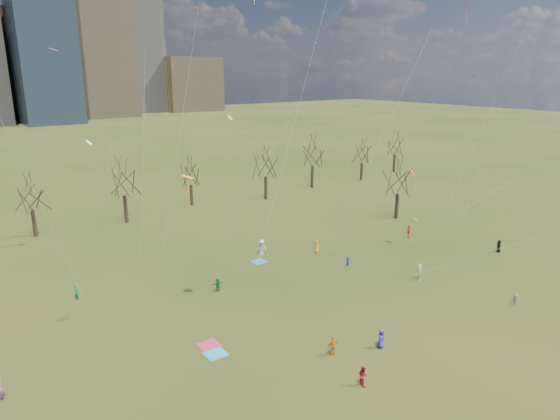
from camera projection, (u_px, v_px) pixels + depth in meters
ground at (358, 312)px, 45.55m from camera, size 500.00×500.00×0.00m
bare_tree_row at (177, 178)px, 72.64m from camera, size 113.04×29.80×9.50m
blanket_teal at (216, 354)px, 38.82m from camera, size 1.60×1.50×0.03m
blanket_navy at (259, 262)px, 57.53m from camera, size 1.60×1.50×0.03m
blanket_crimson at (209, 345)px, 40.08m from camera, size 1.60×1.50×0.03m
person_0 at (381, 339)px, 39.53m from camera, size 0.92×0.78×1.60m
person_1 at (420, 272)px, 52.41m from camera, size 0.67×0.75×1.72m
person_2 at (363, 375)px, 34.83m from camera, size 0.68×0.82×1.53m
person_3 at (515, 300)px, 46.68m from camera, size 0.78×0.89×1.20m
person_4 at (333, 346)px, 38.49m from camera, size 1.00×0.53×1.63m
person_5 at (218, 284)px, 49.76m from camera, size 1.30×0.45×1.39m
person_6 at (499, 246)px, 60.38m from camera, size 0.85×0.91×1.56m
person_8 at (348, 262)px, 55.93m from camera, size 0.50×0.60×1.13m
person_9 at (262, 247)px, 59.51m from camera, size 1.32×1.38×1.88m
person_10 at (409, 231)px, 65.62m from camera, size 1.05×0.88×1.69m
person_12 at (317, 246)px, 60.19m from camera, size 0.52×0.79×1.58m
person_13 at (76, 292)px, 47.87m from camera, size 0.56×0.67×1.57m
kites_airborne at (277, 153)px, 52.10m from camera, size 70.60×41.94×28.50m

